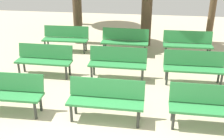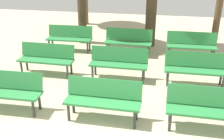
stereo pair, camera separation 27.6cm
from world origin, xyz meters
TOP-DOWN VIEW (x-y plane):
  - bench_r0_c0 at (-2.14, 1.57)m, footprint 1.60×0.49m
  - bench_r0_c1 at (0.06, 1.56)m, footprint 1.61×0.51m
  - bench_r0_c2 at (2.16, 1.57)m, footprint 1.61×0.51m
  - bench_r1_c0 at (-2.04, 3.58)m, footprint 1.61×0.51m
  - bench_r1_c1 at (0.06, 3.63)m, footprint 1.60×0.50m
  - bench_r1_c2 at (2.11, 3.60)m, footprint 1.60×0.49m
  - bench_r2_c0 at (-2.03, 5.65)m, footprint 1.61×0.51m
  - bench_r2_c1 at (0.07, 5.61)m, footprint 1.61×0.52m
  - bench_r2_c2 at (2.17, 5.58)m, footprint 1.61×0.50m
  - tree_2 at (3.18, 7.35)m, footprint 0.25×0.25m

SIDE VIEW (x-z plane):
  - bench_r0_c0 at x=-2.14m, z-range 0.07..0.94m
  - bench_r0_c1 at x=0.06m, z-range 0.07..0.94m
  - bench_r0_c2 at x=2.16m, z-range 0.07..0.94m
  - bench_r1_c0 at x=-2.04m, z-range 0.07..0.94m
  - bench_r1_c1 at x=0.06m, z-range 0.07..0.94m
  - bench_r1_c2 at x=2.11m, z-range 0.07..0.94m
  - bench_r2_c0 at x=-2.03m, z-range 0.07..0.94m
  - bench_r2_c1 at x=0.07m, z-range 0.07..0.94m
  - bench_r2_c2 at x=2.17m, z-range 0.07..0.94m
  - tree_2 at x=3.18m, z-range 0.00..2.51m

